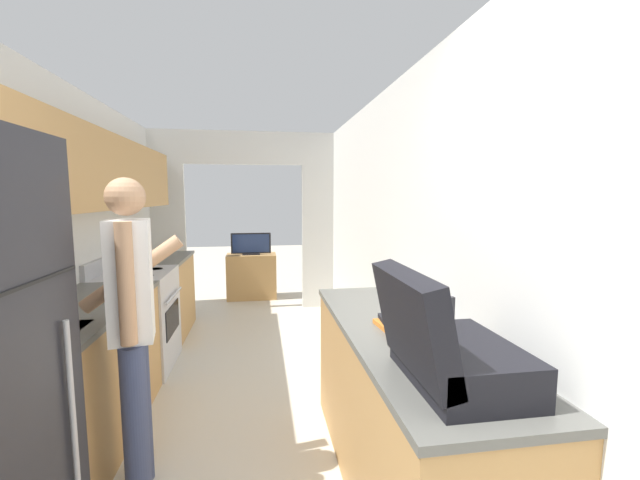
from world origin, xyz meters
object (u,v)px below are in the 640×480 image
at_px(person, 132,327).
at_px(tv_cabinet, 252,276).
at_px(book_stack, 403,325).
at_px(range_oven, 137,320).
at_px(suitcase, 444,348).
at_px(television, 251,244).

distance_m(person, tv_cabinet, 4.15).
relative_size(person, book_stack, 5.41).
bearing_deg(range_oven, book_stack, -44.42).
bearing_deg(book_stack, suitcase, -96.22).
height_order(suitcase, television, suitcase).
bearing_deg(television, person, -97.53).
height_order(person, television, person).
xyz_separation_m(range_oven, tv_cabinet, (1.01, 2.44, -0.11)).
bearing_deg(book_stack, tv_cabinet, 101.66).
bearing_deg(person, tv_cabinet, -18.11).
xyz_separation_m(book_stack, tv_cabinet, (-0.89, 4.29, -0.59)).
bearing_deg(tv_cabinet, suitcase, -80.46).
bearing_deg(range_oven, tv_cabinet, 67.56).
distance_m(suitcase, tv_cabinet, 5.01).
xyz_separation_m(book_stack, television, (-0.89, 4.25, -0.07)).
distance_m(range_oven, person, 1.77).
xyz_separation_m(range_oven, television, (1.01, 2.40, 0.41)).
bearing_deg(range_oven, person, -73.91).
distance_m(suitcase, television, 4.92).
distance_m(range_oven, television, 2.63).
distance_m(range_oven, tv_cabinet, 2.64).
bearing_deg(suitcase, range_oven, 126.75).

